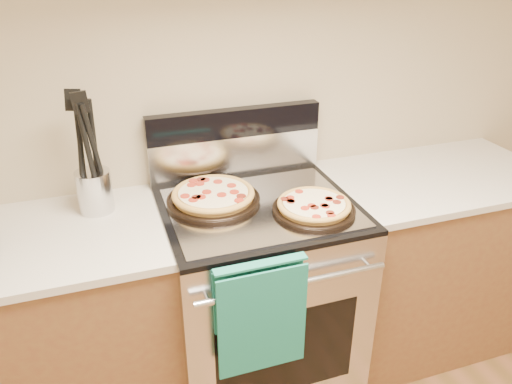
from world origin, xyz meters
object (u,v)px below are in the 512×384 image
object	(u,v)px
utensil_crock	(95,191)
pepperoni_pizza_back	(213,196)
pepperoni_pizza_front	(314,206)
range_body	(258,299)

from	to	relation	value
utensil_crock	pepperoni_pizza_back	bearing A→B (deg)	-13.66
pepperoni_pizza_front	pepperoni_pizza_back	bearing A→B (deg)	149.81
pepperoni_pizza_front	range_body	bearing A→B (deg)	144.16
pepperoni_pizza_back	pepperoni_pizza_front	size ratio (longest dim) A/B	1.16
pepperoni_pizza_back	pepperoni_pizza_front	bearing A→B (deg)	-30.19
range_body	pepperoni_pizza_back	size ratio (longest dim) A/B	2.47
pepperoni_pizza_back	utensil_crock	bearing A→B (deg)	166.34
pepperoni_pizza_back	pepperoni_pizza_front	world-z (taller)	pepperoni_pizza_back
pepperoni_pizza_front	utensil_crock	bearing A→B (deg)	158.62
range_body	pepperoni_pizza_front	distance (m)	0.54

